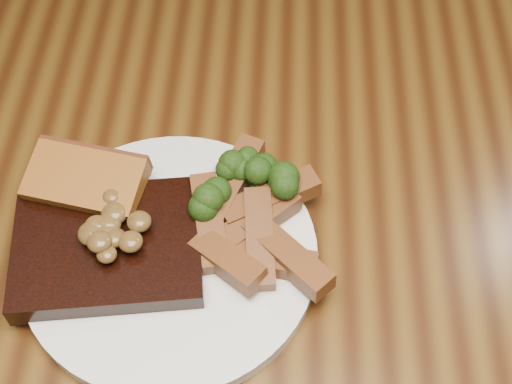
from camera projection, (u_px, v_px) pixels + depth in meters
dining_table at (265, 271)px, 0.76m from camera, size 1.60×0.90×0.75m
plate at (170, 257)px, 0.66m from camera, size 0.29×0.29×0.01m
steak at (108, 248)px, 0.64m from camera, size 0.18×0.15×0.02m
steak_bone at (98, 308)px, 0.61m from camera, size 0.14×0.03×0.02m
mushroom_pile at (105, 226)px, 0.62m from camera, size 0.07×0.07×0.03m
garlic_bread at (90, 194)px, 0.67m from camera, size 0.12×0.08×0.02m
potato_wedges at (231, 234)px, 0.65m from camera, size 0.12×0.12×0.02m
broccoli_cluster at (235, 184)px, 0.67m from camera, size 0.08×0.08×0.04m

